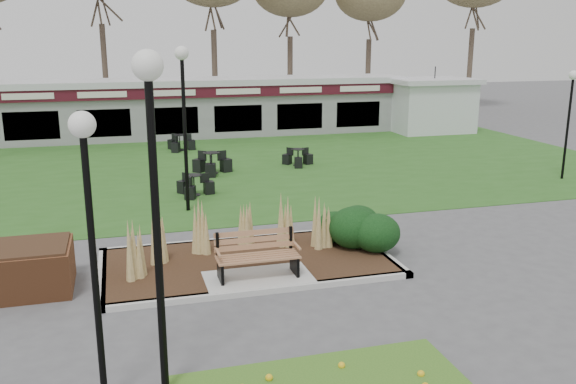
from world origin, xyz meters
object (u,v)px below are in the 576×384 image
object	(u,v)px
lamp_post_near_right	(88,198)
lamp_post_mid_left	(183,93)
food_pavilion	(170,108)
service_hut	(430,105)
bistro_set_b	(298,160)
brick_planter	(33,268)
lamp_post_far_right	(571,101)
lamp_post_near_left	(152,153)
bistro_set_c	(194,188)
park_bench	(257,254)
bistro_set_d	(180,145)
patio_umbrella	(433,104)
bistro_set_a	(212,166)

from	to	relation	value
lamp_post_near_right	lamp_post_mid_left	xyz separation A→B (m)	(2.22, 9.45, 0.47)
food_pavilion	service_hut	bearing A→B (deg)	-8.27
bistro_set_b	brick_planter	bearing A→B (deg)	-129.81
brick_planter	lamp_post_far_right	distance (m)	18.00
lamp_post_near_left	bistro_set_c	distance (m)	11.74
park_bench	food_pavilion	xyz separation A→B (m)	(0.00, 19.71, 0.89)
park_bench	lamp_post_near_right	size ratio (longest dim) A/B	0.42
service_hut	lamp_post_near_left	bearing A→B (deg)	-126.09
bistro_set_d	lamp_post_mid_left	bearing A→B (deg)	-94.51
lamp_post_far_right	service_hut	bearing A→B (deg)	85.48
lamp_post_near_left	bistro_set_b	distance (m)	16.37
park_bench	patio_umbrella	world-z (taller)	patio_umbrella
park_bench	bistro_set_b	distance (m)	11.76
park_bench	lamp_post_near_left	xyz separation A→B (m)	(-2.17, -3.75, 2.89)
food_pavilion	patio_umbrella	size ratio (longest dim) A/B	10.52
park_bench	bistro_set_a	xyz separation A→B (m)	(0.66, 10.44, -0.30)
lamp_post_near_right	patio_umbrella	size ratio (longest dim) A/B	1.73
bistro_set_c	patio_umbrella	distance (m)	17.51
bistro_set_b	service_hut	bearing A→B (deg)	35.81
patio_umbrella	lamp_post_mid_left	bearing A→B (deg)	-140.17
lamp_post_near_left	lamp_post_far_right	world-z (taller)	lamp_post_near_left
brick_planter	bistro_set_a	world-z (taller)	brick_planter
park_bench	food_pavilion	distance (m)	19.73
patio_umbrella	bistro_set_d	bearing A→B (deg)	-170.92
lamp_post_far_right	patio_umbrella	world-z (taller)	lamp_post_far_right
park_bench	service_hut	distance (m)	22.32
food_pavilion	lamp_post_mid_left	world-z (taller)	lamp_post_mid_left
service_hut	bistro_set_b	distance (m)	11.60
brick_planter	lamp_post_near_left	xyz separation A→B (m)	(2.23, -4.50, 3.01)
service_hut	lamp_post_far_right	world-z (taller)	lamp_post_far_right
patio_umbrella	lamp_post_far_right	bearing A→B (deg)	-95.39
food_pavilion	park_bench	bearing A→B (deg)	-90.00
lamp_post_near_left	bistro_set_c	world-z (taller)	lamp_post_near_left
lamp_post_near_left	bistro_set_a	xyz separation A→B (m)	(2.83, 14.19, -3.20)
lamp_post_far_right	bistro_set_c	world-z (taller)	lamp_post_far_right
lamp_post_near_right	bistro_set_b	world-z (taller)	lamp_post_near_right
lamp_post_near_left	lamp_post_far_right	bearing A→B (deg)	34.09
lamp_post_near_left	lamp_post_mid_left	bearing A→B (deg)	81.55
service_hut	brick_planter	bearing A→B (deg)	-136.48
service_hut	lamp_post_near_left	xyz separation A→B (m)	(-15.67, -21.50, 2.03)
park_bench	bistro_set_c	xyz separation A→B (m)	(-0.38, 7.39, -0.35)
bistro_set_c	lamp_post_near_right	bearing A→B (deg)	-103.22
lamp_post_near_left	lamp_post_mid_left	distance (m)	9.55
bistro_set_a	patio_umbrella	distance (m)	14.98
service_hut	bistro_set_a	world-z (taller)	service_hut
service_hut	patio_umbrella	xyz separation A→B (m)	(0.18, 0.00, 0.03)
brick_planter	bistro_set_b	xyz separation A→B (m)	(8.54, 10.25, -0.24)
lamp_post_near_left	bistro_set_a	distance (m)	14.82
bistro_set_d	bistro_set_a	bearing A→B (deg)	-82.77
food_pavilion	bistro_set_d	bearing A→B (deg)	-89.89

